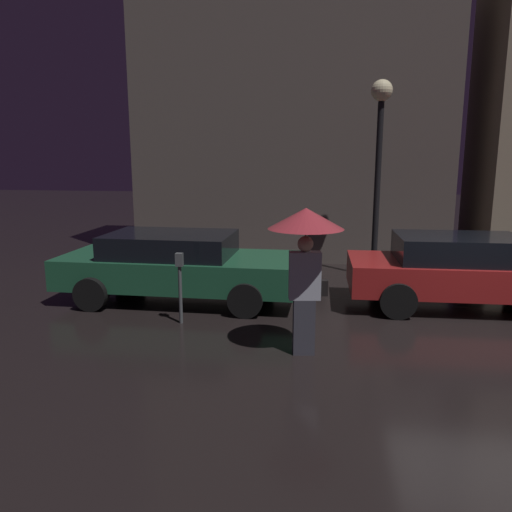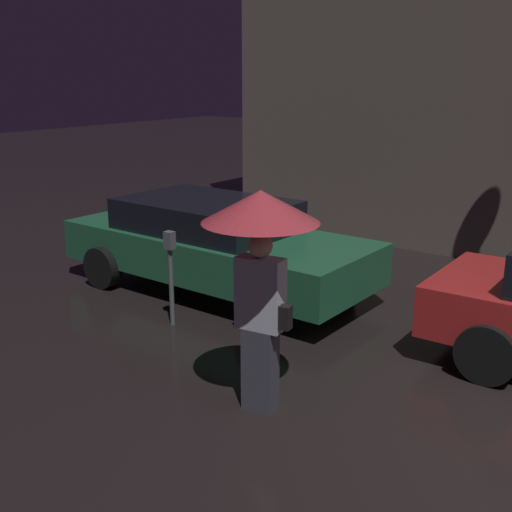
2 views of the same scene
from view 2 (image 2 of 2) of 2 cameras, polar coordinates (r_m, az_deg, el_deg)
parked_car_green at (r=9.24m, az=-3.70°, el=1.19°), size 4.63×2.04×1.32m
pedestrian_with_umbrella at (r=5.65m, az=0.42°, el=1.44°), size 1.05×1.05×2.09m
parking_meter at (r=7.96m, az=-7.60°, el=-1.03°), size 0.12×0.10×1.21m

